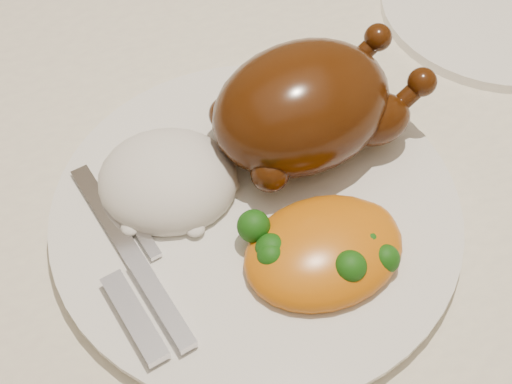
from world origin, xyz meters
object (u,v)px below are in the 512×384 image
object	(u,v)px
roast_chicken	(307,105)
side_plate	(498,7)
dining_table	(154,271)
dinner_plate	(256,213)

from	to	relation	value
roast_chicken	side_plate	bearing A→B (deg)	13.24
dining_table	side_plate	xyz separation A→B (m)	(0.38, 0.12, 0.11)
dinner_plate	side_plate	size ratio (longest dim) A/B	1.35
dining_table	side_plate	bearing A→B (deg)	17.40
dinner_plate	roast_chicken	distance (m)	0.09
dining_table	roast_chicken	size ratio (longest dim) A/B	8.68
dinner_plate	roast_chicken	bearing A→B (deg)	41.33
dinner_plate	roast_chicken	size ratio (longest dim) A/B	1.64
dining_table	side_plate	world-z (taller)	side_plate
dining_table	dinner_plate	world-z (taller)	dinner_plate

